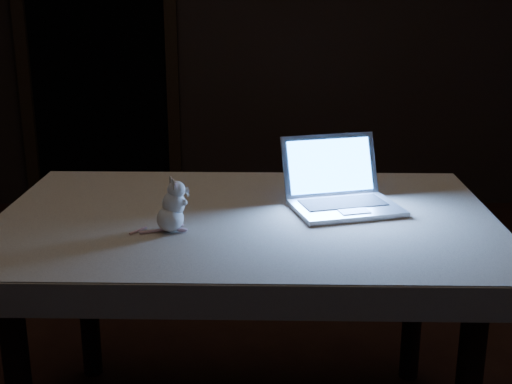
{
  "coord_description": "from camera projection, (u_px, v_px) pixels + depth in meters",
  "views": [
    {
      "loc": [
        -0.08,
        -2.08,
        1.46
      ],
      "look_at": [
        -0.07,
        -0.06,
        0.85
      ],
      "focal_mm": 48.0,
      "sensor_mm": 36.0,
      "label": 1
    }
  ],
  "objects": [
    {
      "name": "laptop",
      "position": [
        347.0,
        177.0,
        2.13
      ],
      "size": [
        0.39,
        0.36,
        0.22
      ],
      "primitive_type": null,
      "rotation": [
        0.0,
        0.0,
        0.26
      ],
      "color": "#BABABF",
      "rests_on": "tablecloth"
    },
    {
      "name": "back_wall",
      "position": [
        265.0,
        12.0,
        4.43
      ],
      "size": [
        4.5,
        0.04,
        2.6
      ],
      "primitive_type": "cube",
      "color": "black",
      "rests_on": "ground"
    },
    {
      "name": "tablecloth",
      "position": [
        233.0,
        234.0,
        2.08
      ],
      "size": [
        1.63,
        1.16,
        0.09
      ],
      "primitive_type": null,
      "rotation": [
        0.0,
        0.0,
        0.09
      ],
      "color": "beige",
      "rests_on": "table"
    },
    {
      "name": "plush_mouse",
      "position": [
        170.0,
        205.0,
        1.96
      ],
      "size": [
        0.14,
        0.14,
        0.16
      ],
      "primitive_type": null,
      "rotation": [
        0.0,
        0.0,
        0.29
      ],
      "color": "white",
      "rests_on": "tablecloth"
    },
    {
      "name": "doorway",
      "position": [
        98.0,
        49.0,
        4.49
      ],
      "size": [
        1.06,
        0.36,
        2.13
      ],
      "primitive_type": null,
      "color": "black",
      "rests_on": "back_wall"
    },
    {
      "name": "table",
      "position": [
        246.0,
        330.0,
        2.23
      ],
      "size": [
        1.47,
        0.96,
        0.77
      ],
      "primitive_type": null,
      "rotation": [
        0.0,
        0.0,
        -0.03
      ],
      "color": "black",
      "rests_on": "floor"
    }
  ]
}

